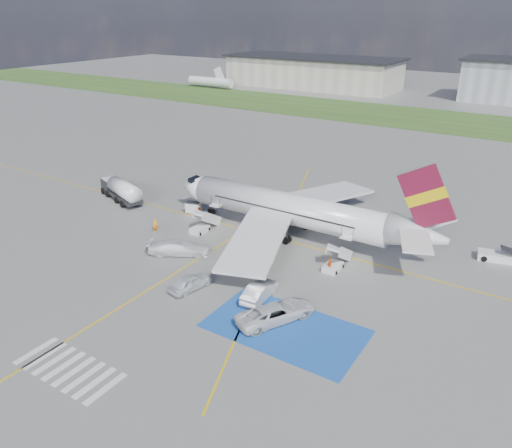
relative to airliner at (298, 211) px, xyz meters
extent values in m
plane|color=#60605E|center=(-1.51, -14.00, -3.39)|extent=(400.00, 400.00, 0.00)
cube|color=#2D4C1E|center=(-1.51, 81.00, -3.39)|extent=(400.00, 30.00, 0.01)
cube|color=gold|center=(-1.51, -2.00, -3.39)|extent=(120.00, 0.20, 0.01)
cube|color=gold|center=(-6.51, -24.00, -3.39)|extent=(0.20, 60.00, 0.01)
cube|color=gold|center=(-1.51, -2.00, -3.39)|extent=(20.71, 56.45, 0.01)
cube|color=#1A4B9F|center=(8.49, -18.00, -3.39)|extent=(14.00, 8.00, 0.01)
cube|color=silver|center=(-7.51, -32.00, -3.39)|extent=(0.60, 4.00, 0.01)
cube|color=silver|center=(-6.31, -32.00, -3.39)|extent=(0.60, 4.00, 0.01)
cube|color=silver|center=(-5.11, -32.00, -3.39)|extent=(0.60, 4.00, 0.01)
cube|color=silver|center=(-3.91, -32.00, -3.39)|extent=(0.60, 4.00, 0.01)
cube|color=silver|center=(-2.71, -32.00, -3.39)|extent=(0.60, 4.00, 0.01)
cube|color=silver|center=(-1.51, -32.00, -3.39)|extent=(0.60, 4.00, 0.01)
cube|color=silver|center=(-0.31, -32.00, -3.39)|extent=(0.60, 4.00, 0.01)
cube|color=silver|center=(0.89, -32.00, -3.39)|extent=(0.60, 4.00, 0.01)
cube|color=#A2998B|center=(-56.51, 116.00, 1.61)|extent=(60.00, 22.00, 10.00)
cylinder|color=silver|center=(-1.51, 0.00, 0.01)|extent=(26.00, 3.90, 3.90)
cone|color=silver|center=(-16.51, 0.00, 0.01)|extent=(4.00, 3.90, 3.90)
cube|color=black|center=(-15.91, 0.00, 1.06)|extent=(1.67, 1.90, 0.82)
cone|color=silver|center=(14.69, 0.00, 0.41)|extent=(6.50, 3.90, 3.90)
cube|color=silver|center=(-0.51, -8.50, -0.59)|extent=(9.86, 15.95, 1.40)
cube|color=silver|center=(-0.51, 8.50, -0.59)|extent=(9.86, 15.95, 1.40)
cylinder|color=#38383A|center=(-1.51, -5.60, -1.99)|extent=(3.40, 2.10, 2.10)
cylinder|color=#38383A|center=(-1.51, 5.60, -1.99)|extent=(3.40, 2.10, 2.10)
cube|color=maroon|center=(14.99, 0.00, 4.81)|extent=(6.62, 0.30, 7.45)
cube|color=gold|center=(14.99, 0.00, 4.81)|extent=(4.36, 0.40, 3.08)
cube|color=silver|center=(15.29, -3.20, 1.11)|extent=(4.73, 5.95, 0.49)
cube|color=silver|center=(15.29, 3.20, 1.11)|extent=(4.73, 5.95, 0.49)
cube|color=black|center=(-1.51, -1.96, 0.36)|extent=(19.50, 0.04, 0.18)
cube|color=black|center=(-1.51, 1.96, 0.36)|extent=(19.50, 0.04, 0.18)
cube|color=silver|center=(-11.01, -4.15, -1.94)|extent=(1.40, 3.73, 2.32)
cube|color=silver|center=(-11.01, -2.25, -0.89)|extent=(1.40, 1.00, 0.12)
cylinder|color=black|center=(-11.71, -2.25, -0.34)|extent=(0.06, 0.06, 1.10)
cylinder|color=black|center=(-10.31, -2.25, -0.34)|extent=(0.06, 0.06, 1.10)
cube|color=silver|center=(-11.01, -5.75, -3.04)|extent=(1.60, 2.40, 0.70)
cube|color=silver|center=(7.49, -4.15, -1.94)|extent=(1.40, 3.73, 2.32)
cube|color=silver|center=(7.49, -2.25, -0.89)|extent=(1.40, 1.00, 0.12)
cylinder|color=black|center=(6.79, -2.25, -0.34)|extent=(0.06, 0.06, 1.10)
cylinder|color=black|center=(8.19, -2.25, -0.34)|extent=(0.06, 0.06, 1.10)
cube|color=silver|center=(7.49, -5.75, -3.04)|extent=(1.60, 2.40, 0.70)
cube|color=black|center=(-31.33, -1.74, -2.20)|extent=(3.04, 3.04, 2.38)
cylinder|color=silver|center=(-26.74, -3.36, -1.32)|extent=(7.42, 4.59, 2.38)
cube|color=black|center=(-26.74, -3.36, -2.51)|extent=(7.42, 4.59, 0.52)
cube|color=silver|center=(-15.74, -1.19, -2.55)|extent=(2.22, 1.64, 1.39)
cube|color=black|center=(-15.74, -1.19, -1.80)|extent=(2.10, 1.52, 0.12)
cube|color=silver|center=(22.81, 6.57, -2.94)|extent=(5.65, 2.97, 0.90)
imported|color=silver|center=(-3.00, -17.26, -2.58)|extent=(2.77, 5.05, 1.63)
imported|color=#ABADB2|center=(3.89, -14.97, -2.54)|extent=(2.20, 5.28, 1.70)
imported|color=silver|center=(7.13, -17.30, -2.30)|extent=(5.08, 6.42, 2.19)
imported|color=silver|center=(-9.06, -11.87, -2.32)|extent=(5.89, 4.64, 2.15)
imported|color=orange|center=(-15.85, -8.62, -2.51)|extent=(0.75, 0.75, 1.76)
imported|color=#E45B0C|center=(-13.59, -2.58, -2.48)|extent=(0.97, 1.08, 1.83)
imported|color=#EF600C|center=(7.37, -6.30, -2.55)|extent=(0.90, 1.04, 1.69)
camera|label=1|loc=(26.34, -50.67, 22.98)|focal=35.00mm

